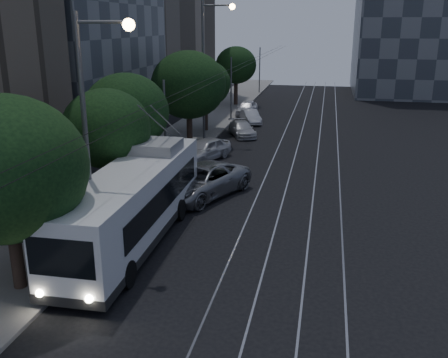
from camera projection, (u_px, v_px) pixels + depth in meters
name	position (u px, v px, depth m)	size (l,w,h in m)	color
ground	(219.00, 268.00, 19.19)	(120.00, 120.00, 0.00)	black
sidewalk	(180.00, 142.00, 39.30)	(5.00, 90.00, 0.15)	slate
tram_rails	(308.00, 149.00, 37.39)	(4.52, 90.00, 0.02)	#9B9BA3
overhead_wires	(210.00, 100.00, 37.80)	(2.23, 90.00, 6.00)	black
trolleybus	(135.00, 202.00, 21.35)	(2.77, 12.55, 5.63)	white
pickup_silver	(201.00, 181.00, 26.92)	(2.88, 6.25, 1.74)	gray
car_white_a	(205.00, 149.00, 34.16)	(1.78, 4.41, 1.50)	#B8B7BC
car_white_b	(242.00, 129.00, 41.44)	(1.68, 4.14, 1.20)	#AEAEB2
car_white_c	(251.00, 117.00, 46.72)	(1.31, 3.75, 1.23)	silver
car_white_d	(247.00, 108.00, 50.83)	(1.76, 4.37, 1.49)	white
tree_0	(5.00, 169.00, 16.30)	(5.44, 5.44, 6.92)	#2F201A
tree_1	(106.00, 129.00, 23.69)	(4.22, 4.22, 6.14)	#2F201A
tree_2	(126.00, 112.00, 27.17)	(4.70, 4.70, 6.51)	#2F201A
tree_3	(189.00, 85.00, 37.21)	(5.61, 5.61, 7.14)	#2F201A
tree_4	(205.00, 84.00, 42.13)	(4.35, 4.35, 6.10)	#2F201A
tree_5	(236.00, 65.00, 55.63)	(4.57, 4.57, 6.59)	#2F201A
streetlamp_near	(94.00, 116.00, 18.60)	(2.30, 0.44, 9.44)	#5C5C5F
streetlamp_far	(209.00, 59.00, 38.12)	(2.57, 0.44, 10.71)	#5C5C5F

